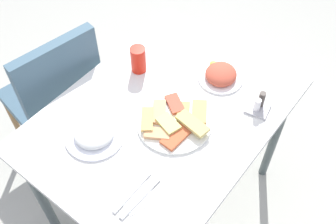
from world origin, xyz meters
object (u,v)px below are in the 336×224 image
Objects in this scene: pide_platter at (174,122)px; paper_napkin at (136,195)px; fork at (140,198)px; condiment_caddy at (259,105)px; spoon at (132,192)px; salad_plate_greens at (221,75)px; dining_table at (164,126)px; soda_can at (138,59)px; dining_chair at (57,95)px; salad_plate_rice at (94,134)px.

paper_napkin is (-0.33, -0.09, -0.01)m from pide_platter.
fork is 0.61m from condiment_caddy.
spoon is at bearing -168.46° from pide_platter.
paper_napkin is 0.59× the size of spoon.
salad_plate_greens is 0.65m from spoon.
salad_plate_greens reaches higher than dining_table.
pide_platter is 0.35m from condiment_caddy.
soda_can is 0.62× the size of fork.
paper_napkin is 0.02m from fork.
soda_can is 0.55m from condiment_caddy.
dining_chair is at bearing 120.68° from soda_can.
pide_platter is 0.32m from salad_plate_greens.
condiment_caddy is at bearing -15.26° from spoon.
dining_chair is 0.84m from paper_napkin.
salad_plate_rice is 1.18× the size of spoon.
pide_platter is at bearing 19.17° from fork.
pide_platter is at bearing -40.29° from salad_plate_rice.
fork and spoon have the same top height.
dining_chair reaches higher than soda_can.
dining_chair is 8.88× the size of condiment_caddy.
salad_plate_rice is 0.30m from paper_napkin.
pide_platter is at bearing 178.80° from salad_plate_greens.
condiment_caddy is (0.60, -0.12, 0.02)m from fork.
spoon is at bearing -174.66° from salad_plate_greens.
fork is (-0.47, -0.41, -0.06)m from soda_can.
salad_plate_greens is 1.60× the size of soda_can.
condiment_caddy is at bearing -39.48° from pide_platter.
salad_plate_rice is (-0.26, 0.13, 0.11)m from dining_table.
soda_can is 0.61m from spoon.
pide_platter is at bearing 140.52° from condiment_caddy.
dining_chair is (-0.10, 0.60, -0.14)m from dining_table.
dining_chair reaches higher than salad_plate_greens.
condiment_caddy reaches higher than fork.
soda_can reaches higher than condiment_caddy.
soda_can reaches higher than spoon.
dining_table is at bearing -27.00° from salad_plate_rice.
dining_chair is 7.70× the size of soda_can.
fork is at bearing 168.80° from condiment_caddy.
salad_plate_greens is at bearing -60.74° from soda_can.
paper_napkin is (-0.09, -0.29, -0.02)m from salad_plate_rice.
salad_plate_greens is 1.01× the size of spoon.
salad_plate_rice is at bearing 140.13° from condiment_caddy.
spoon is (-0.09, -0.27, -0.01)m from salad_plate_rice.
soda_can reaches higher than dining_table.
soda_can is (-0.18, 0.31, 0.04)m from salad_plate_greens.
paper_napkin reaches higher than dining_table.
salad_plate_rice reaches higher than pide_platter.
fork is at bearing -139.05° from soda_can.
salad_plate_rice is 0.32m from fork.
dining_chair reaches higher than paper_napkin.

